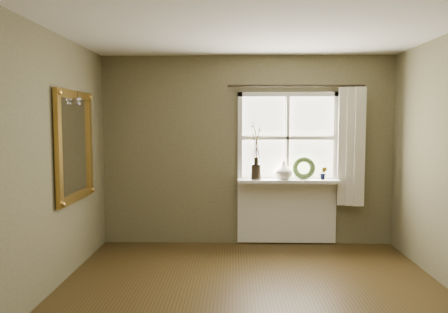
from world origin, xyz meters
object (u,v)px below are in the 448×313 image
at_px(dark_jug, 256,172).
at_px(cream_vase, 284,170).
at_px(gilt_mirror, 75,146).
at_px(wreath, 304,170).

height_order(dark_jug, cream_vase, cream_vase).
xyz_separation_m(dark_jug, gilt_mirror, (-2.08, -1.05, 0.41)).
bearing_deg(dark_jug, cream_vase, 0.00).
distance_m(dark_jug, gilt_mirror, 2.37).
bearing_deg(dark_jug, wreath, 3.52).
bearing_deg(cream_vase, wreath, 8.19).
relative_size(dark_jug, wreath, 0.67).
height_order(cream_vase, gilt_mirror, gilt_mirror).
bearing_deg(wreath, gilt_mirror, -143.97).
xyz_separation_m(cream_vase, gilt_mirror, (-2.45, -1.05, 0.39)).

